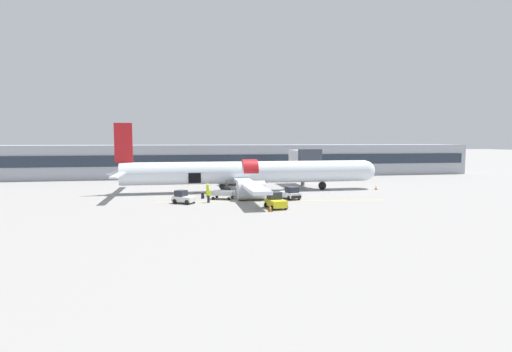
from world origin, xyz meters
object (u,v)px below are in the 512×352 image
at_px(suitcase_on_tarmac_upright, 203,196).
at_px(airplane, 246,173).
at_px(ground_crew_supervisor, 246,190).
at_px(baggage_cart_loading, 224,195).
at_px(baggage_tug_lead, 290,194).
at_px(ground_crew_loader_b, 208,189).
at_px(baggage_tug_mid, 275,201).
at_px(ground_crew_driver, 242,189).
at_px(ground_crew_loader_a, 208,195).
at_px(baggage_tug_rear, 183,198).

bearing_deg(suitcase_on_tarmac_upright, airplane, 43.01).
distance_m(airplane, ground_crew_supervisor, 5.74).
bearing_deg(ground_crew_supervisor, baggage_cart_loading, -153.03).
bearing_deg(baggage_tug_lead, suitcase_on_tarmac_upright, 167.77).
bearing_deg(ground_crew_loader_b, baggage_tug_mid, -57.08).
bearing_deg(suitcase_on_tarmac_upright, ground_crew_driver, 22.23).
height_order(airplane, ground_crew_supervisor, airplane).
relative_size(baggage_cart_loading, suitcase_on_tarmac_upright, 5.21).
height_order(baggage_cart_loading, ground_crew_loader_b, ground_crew_loader_b).
height_order(baggage_tug_mid, ground_crew_loader_a, ground_crew_loader_a).
height_order(baggage_tug_mid, baggage_cart_loading, baggage_tug_mid).
bearing_deg(baggage_tug_mid, baggage_cart_loading, 121.85).
bearing_deg(baggage_tug_rear, airplane, 46.54).
height_order(ground_crew_loader_b, ground_crew_supervisor, ground_crew_loader_b).
xyz_separation_m(baggage_tug_lead, baggage_tug_rear, (-13.35, -1.03, -0.04)).
bearing_deg(suitcase_on_tarmac_upright, baggage_tug_rear, -125.85).
xyz_separation_m(baggage_tug_mid, ground_crew_supervisor, (-1.72, 9.43, 0.09)).
relative_size(airplane, ground_crew_supervisor, 24.56).
bearing_deg(ground_crew_supervisor, ground_crew_driver, 104.34).
distance_m(baggage_cart_loading, ground_crew_supervisor, 3.55).
bearing_deg(baggage_cart_loading, ground_crew_supervisor, 26.97).
xyz_separation_m(baggage_tug_lead, baggage_tug_mid, (-3.47, -6.31, 0.07)).
distance_m(baggage_tug_rear, ground_crew_loader_a, 2.97).
bearing_deg(baggage_cart_loading, ground_crew_driver, 47.50).
bearing_deg(baggage_tug_mid, baggage_tug_lead, 61.21).
distance_m(airplane, baggage_cart_loading, 8.33).
height_order(baggage_tug_lead, baggage_cart_loading, baggage_tug_lead).
distance_m(baggage_tug_lead, suitcase_on_tarmac_upright, 11.16).
bearing_deg(ground_crew_driver, baggage_tug_rear, -144.42).
height_order(ground_crew_loader_b, ground_crew_driver, ground_crew_loader_b).
distance_m(airplane, ground_crew_driver, 4.50).
bearing_deg(baggage_tug_rear, baggage_tug_mid, -28.10).
bearing_deg(ground_crew_driver, ground_crew_loader_a, -130.97).
distance_m(ground_crew_driver, ground_crew_supervisor, 1.48).
distance_m(airplane, baggage_tug_mid, 14.95).
distance_m(airplane, suitcase_on_tarmac_upright, 9.29).
xyz_separation_m(baggage_tug_rear, ground_crew_loader_b, (3.20, 5.04, 0.31)).
xyz_separation_m(baggage_tug_lead, ground_crew_driver, (-5.55, 4.55, 0.19)).
bearing_deg(baggage_tug_rear, ground_crew_loader_b, 57.59).
distance_m(airplane, ground_crew_loader_a, 11.42).
height_order(baggage_tug_mid, suitcase_on_tarmac_upright, baggage_tug_mid).
xyz_separation_m(baggage_cart_loading, ground_crew_supervisor, (3.15, 1.60, 0.33)).
bearing_deg(baggage_tug_mid, airplane, 93.31).
bearing_deg(airplane, ground_crew_supervisor, -99.07).
bearing_deg(baggage_tug_lead, ground_crew_loader_b, 158.45).
distance_m(ground_crew_loader_a, ground_crew_loader_b, 5.04).
distance_m(baggage_cart_loading, ground_crew_driver, 4.13).
bearing_deg(airplane, ground_crew_loader_a, -122.50).
relative_size(baggage_tug_mid, ground_crew_supervisor, 2.02).
distance_m(airplane, ground_crew_loader_b, 7.54).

